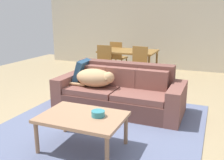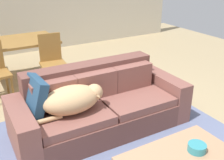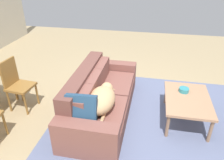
# 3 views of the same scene
# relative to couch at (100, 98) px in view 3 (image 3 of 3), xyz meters

# --- Properties ---
(ground_plane) EXTENTS (10.00, 10.00, 0.00)m
(ground_plane) POSITION_rel_couch_xyz_m (0.07, -0.22, -0.30)
(ground_plane) COLOR tan
(area_rug) EXTENTS (2.91, 3.20, 0.01)m
(area_rug) POSITION_rel_couch_xyz_m (-0.00, -0.87, -0.30)
(area_rug) COLOR slate
(area_rug) RESTS_ON ground
(couch) EXTENTS (2.19, 0.92, 0.79)m
(couch) POSITION_rel_couch_xyz_m (0.00, 0.00, 0.00)
(couch) COLOR brown
(couch) RESTS_ON ground
(dog_on_left_cushion) EXTENTS (0.82, 0.41, 0.31)m
(dog_on_left_cushion) POSITION_rel_couch_xyz_m (-0.40, -0.14, 0.26)
(dog_on_left_cushion) COLOR tan
(dog_on_left_cushion) RESTS_ON couch
(throw_pillow_by_left_arm) EXTENTS (0.25, 0.44, 0.44)m
(throw_pillow_by_left_arm) POSITION_rel_couch_xyz_m (-0.77, 0.06, 0.30)
(throw_pillow_by_left_arm) COLOR navy
(throw_pillow_by_left_arm) RESTS_ON couch
(coffee_table) EXTENTS (1.01, 0.71, 0.44)m
(coffee_table) POSITION_rel_couch_xyz_m (0.05, -1.44, 0.09)
(coffee_table) COLOR tan
(coffee_table) RESTS_ON ground
(bowl_on_coffee_table) EXTENTS (0.16, 0.16, 0.07)m
(bowl_on_coffee_table) POSITION_rel_couch_xyz_m (0.24, -1.39, 0.18)
(bowl_on_coffee_table) COLOR teal
(bowl_on_coffee_table) RESTS_ON coffee_table
(dining_chair_near_right) EXTENTS (0.44, 0.44, 0.92)m
(dining_chair_near_right) POSITION_rel_couch_xyz_m (-0.10, 1.46, 0.21)
(dining_chair_near_right) COLOR olive
(dining_chair_near_right) RESTS_ON ground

